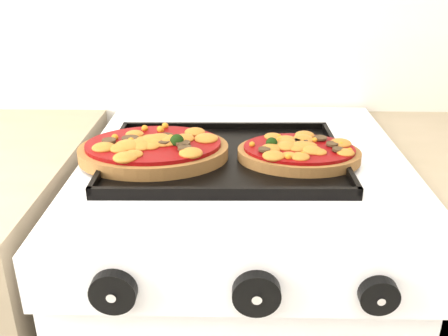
{
  "coord_description": "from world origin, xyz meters",
  "views": [
    {
      "loc": [
        0.01,
        0.85,
        1.26
      ],
      "look_at": [
        -0.01,
        1.62,
        0.92
      ],
      "focal_mm": 40.0,
      "sensor_mm": 36.0,
      "label": 1
    }
  ],
  "objects": [
    {
      "name": "pizza_right",
      "position": [
        0.12,
        1.66,
        0.94
      ],
      "size": [
        0.23,
        0.17,
        0.03
      ],
      "primitive_type": null,
      "rotation": [
        0.0,
        0.0,
        -0.08
      ],
      "color": "olive",
      "rests_on": "baking_tray"
    },
    {
      "name": "baking_tray",
      "position": [
        -0.01,
        1.67,
        0.92
      ],
      "size": [
        0.42,
        0.31,
        0.02
      ],
      "primitive_type": "cube",
      "rotation": [
        0.0,
        0.0,
        0.02
      ],
      "color": "black",
      "rests_on": "stove"
    },
    {
      "name": "control_panel",
      "position": [
        0.03,
        1.39,
        0.85
      ],
      "size": [
        0.6,
        0.02,
        0.09
      ],
      "primitive_type": "cube",
      "color": "white",
      "rests_on": "stove"
    },
    {
      "name": "knob_center",
      "position": [
        0.04,
        1.37,
        0.85
      ],
      "size": [
        0.06,
        0.02,
        0.06
      ],
      "primitive_type": "cylinder",
      "rotation": [
        1.57,
        0.0,
        0.0
      ],
      "color": "black",
      "rests_on": "control_panel"
    },
    {
      "name": "pizza_left",
      "position": [
        -0.13,
        1.66,
        0.94
      ],
      "size": [
        0.28,
        0.22,
        0.04
      ],
      "primitive_type": null,
      "rotation": [
        0.0,
        0.0,
        0.08
      ],
      "color": "olive",
      "rests_on": "baking_tray"
    },
    {
      "name": "knob_right",
      "position": [
        0.2,
        1.37,
        0.85
      ],
      "size": [
        0.05,
        0.02,
        0.05
      ],
      "primitive_type": "cylinder",
      "rotation": [
        1.57,
        0.0,
        0.0
      ],
      "color": "black",
      "rests_on": "control_panel"
    },
    {
      "name": "knob_left",
      "position": [
        -0.15,
        1.37,
        0.85
      ],
      "size": [
        0.06,
        0.02,
        0.06
      ],
      "primitive_type": "cylinder",
      "rotation": [
        1.57,
        0.0,
        0.0
      ],
      "color": "black",
      "rests_on": "control_panel"
    }
  ]
}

